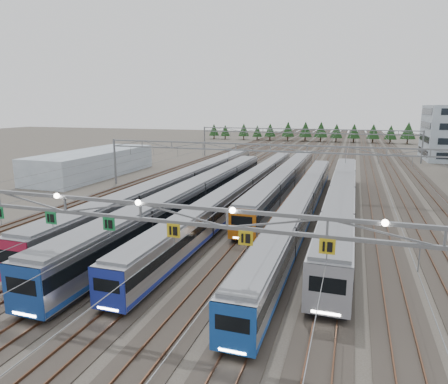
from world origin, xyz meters
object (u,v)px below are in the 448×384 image
(train_f, at_px, (341,200))
(gantry_near, at_px, (139,215))
(train_b, at_px, (194,197))
(train_c, at_px, (244,190))
(gantry_far, at_px, (305,135))
(gantry_mid, at_px, (270,154))
(west_shed, at_px, (93,163))
(train_e, at_px, (302,205))
(train_d, at_px, (286,179))
(train_a, at_px, (185,184))

(train_f, height_order, gantry_near, gantry_near)
(train_b, distance_m, gantry_near, 26.59)
(train_c, height_order, gantry_far, gantry_far)
(train_b, height_order, gantry_mid, gantry_mid)
(train_b, height_order, west_shed, west_shed)
(train_c, bearing_deg, train_e, -34.68)
(train_c, relative_size, gantry_near, 1.19)
(train_b, height_order, train_e, train_b)
(train_f, distance_m, west_shed, 51.14)
(train_e, bearing_deg, train_d, 106.36)
(train_f, bearing_deg, train_e, -150.11)
(train_c, relative_size, gantry_mid, 1.19)
(train_a, bearing_deg, gantry_far, 77.88)
(train_a, bearing_deg, train_f, -9.03)
(train_c, distance_m, train_d, 10.16)
(train_e, xyz_separation_m, west_shed, (-43.72, 19.62, 0.50))
(train_d, distance_m, gantry_far, 43.50)
(train_d, distance_m, west_shed, 39.46)
(train_d, xyz_separation_m, west_shed, (-39.22, 4.29, 0.31))
(train_a, bearing_deg, west_shed, 152.39)
(train_a, distance_m, west_shed, 29.03)
(gantry_near, bearing_deg, train_a, 108.90)
(west_shed, bearing_deg, train_d, -6.24)
(train_a, height_order, train_e, train_a)
(train_e, distance_m, train_f, 5.20)
(train_b, distance_m, train_f, 18.41)
(gantry_near, distance_m, gantry_mid, 40.12)
(train_c, bearing_deg, gantry_far, 87.54)
(train_b, bearing_deg, gantry_far, 83.56)
(train_e, height_order, gantry_near, gantry_near)
(train_e, bearing_deg, gantry_near, -104.36)
(gantry_mid, bearing_deg, train_d, 38.06)
(gantry_mid, bearing_deg, west_shed, 170.71)
(train_a, relative_size, gantry_far, 1.14)
(train_f, height_order, west_shed, west_shed)
(train_d, bearing_deg, gantry_mid, -141.94)
(train_a, distance_m, train_b, 8.69)
(train_c, bearing_deg, west_shed, 158.91)
(train_b, bearing_deg, west_shed, 145.35)
(train_e, xyz_separation_m, gantry_mid, (-6.75, 13.57, 4.42))
(gantry_near, height_order, gantry_mid, gantry_near)
(gantry_near, bearing_deg, train_e, 75.64)
(train_d, bearing_deg, train_b, -118.46)
(gantry_mid, bearing_deg, train_a, -146.65)
(train_a, distance_m, gantry_mid, 14.08)
(train_e, xyz_separation_m, train_f, (4.50, 2.59, 0.30))
(train_b, distance_m, train_e, 13.56)
(gantry_far, bearing_deg, west_shed, -133.51)
(gantry_far, bearing_deg, gantry_mid, -90.00)
(train_a, distance_m, train_c, 9.00)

